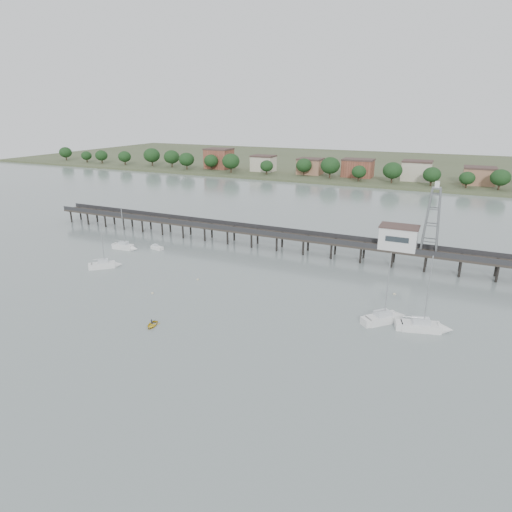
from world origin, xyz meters
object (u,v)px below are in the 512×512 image
at_px(sailboat_a, 108,265).
at_px(yellow_dinghy, 152,326).
at_px(sailboat_d, 429,327).
at_px(lattice_tower, 432,221).
at_px(white_tender, 157,248).
at_px(sailboat_c, 388,318).
at_px(pier, 293,236).
at_px(sailboat_b, 127,247).

bearing_deg(sailboat_a, yellow_dinghy, -77.82).
bearing_deg(sailboat_d, yellow_dinghy, -172.38).
xyz_separation_m(lattice_tower, white_tender, (-63.25, -13.12, -10.69)).
height_order(sailboat_d, white_tender, sailboat_d).
distance_m(sailboat_a, yellow_dinghy, 31.80).
bearing_deg(sailboat_c, sailboat_d, -51.69).
distance_m(pier, yellow_dinghy, 47.43).
distance_m(lattice_tower, white_tender, 65.47).
distance_m(sailboat_d, white_tender, 67.74).
relative_size(lattice_tower, white_tender, 4.32).
relative_size(pier, sailboat_d, 11.20).
height_order(sailboat_a, sailboat_c, sailboat_c).
bearing_deg(sailboat_a, sailboat_d, -43.88).
distance_m(sailboat_a, sailboat_c, 61.08).
xyz_separation_m(sailboat_a, yellow_dinghy, (26.14, -18.10, -0.65)).
xyz_separation_m(sailboat_a, white_tender, (1.78, 15.47, -0.25)).
distance_m(sailboat_a, sailboat_b, 13.05).
xyz_separation_m(sailboat_a, sailboat_b, (-4.92, 12.09, 0.00)).
bearing_deg(sailboat_a, lattice_tower, -19.38).
distance_m(sailboat_b, white_tender, 7.51).
height_order(sailboat_b, yellow_dinghy, sailboat_b).
height_order(white_tender, yellow_dinghy, yellow_dinghy).
height_order(lattice_tower, sailboat_c, lattice_tower).
relative_size(pier, white_tender, 41.80).
height_order(sailboat_a, white_tender, sailboat_a).
height_order(sailboat_c, white_tender, sailboat_c).
xyz_separation_m(sailboat_d, sailboat_c, (-6.43, 0.70, 0.00)).
bearing_deg(lattice_tower, pier, -180.00).
distance_m(sailboat_d, sailboat_c, 6.47).
bearing_deg(sailboat_b, sailboat_d, -15.29).
bearing_deg(sailboat_b, pier, 18.11).
bearing_deg(sailboat_a, sailboat_b, 69.02).
xyz_separation_m(lattice_tower, sailboat_a, (-65.03, -28.59, -10.45)).
height_order(sailboat_d, sailboat_c, sailboat_d).
bearing_deg(sailboat_b, yellow_dinghy, -49.32).
distance_m(pier, sailboat_a, 44.18).
relative_size(lattice_tower, sailboat_d, 1.16).
distance_m(sailboat_c, sailboat_b, 67.14).
bearing_deg(sailboat_c, white_tender, 119.75).
height_order(pier, sailboat_d, sailboat_d).
distance_m(sailboat_c, yellow_dinghy, 39.27).
bearing_deg(white_tender, sailboat_c, -3.42).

